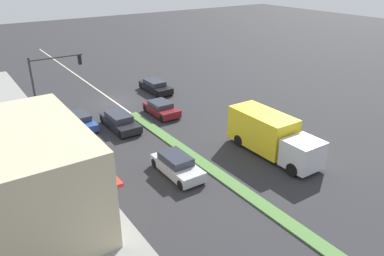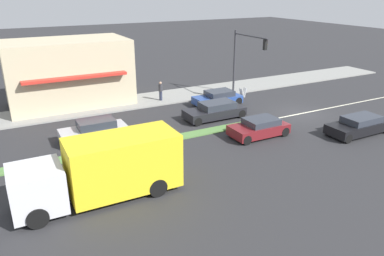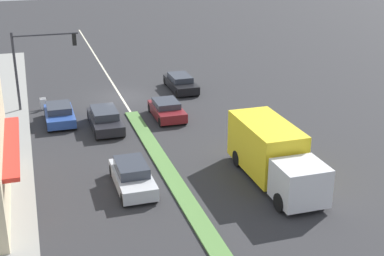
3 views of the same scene
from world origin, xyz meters
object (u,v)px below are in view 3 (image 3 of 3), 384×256
Objects in this scene: warning_aframe_sign at (43,104)px; delivery_truck at (273,154)px; sedan_dark at (105,119)px; suv_black at (181,83)px; sedan_maroon at (167,110)px; traffic_signal_main at (35,57)px; sedan_silver at (132,176)px; pedestrian at (10,134)px; coupe_blue at (59,114)px.

warning_aframe_sign is 0.11× the size of delivery_truck.
suv_black is (-7.20, -6.86, -0.01)m from sedan_dark.
sedan_dark is at bearing 43.61° from suv_black.
sedan_maroon is at bearing -170.83° from sedan_dark.
delivery_truck is (-10.92, 15.46, 1.04)m from warning_aframe_sign.
sedan_silver is (-3.92, 14.27, -3.25)m from traffic_signal_main.
pedestrian is 6.23m from sedan_dark.
coupe_blue is at bearing 26.12° from suv_black.
delivery_truck reaches higher than warning_aframe_sign.
coupe_blue reaches higher than warning_aframe_sign.
delivery_truck is 12.61m from sedan_dark.
sedan_dark is at bearing 125.91° from warning_aframe_sign.
suv_black is at bearing -114.36° from sedan_silver.
delivery_truck is 11.41m from sedan_maroon.
coupe_blue is 0.87× the size of suv_black.
pedestrian is 0.42× the size of sedan_maroon.
suv_black is (-10.92, -1.72, 0.17)m from warning_aframe_sign.
delivery_truck is (-13.14, 8.48, 0.49)m from pedestrian.
traffic_signal_main is 1.44× the size of sedan_maroon.
delivery_truck reaches higher than sedan_silver.
warning_aframe_sign is 0.18× the size of sedan_dark.
sedan_maroon is 0.85× the size of sedan_dark.
sedan_maroon is at bearing 151.53° from traffic_signal_main.
suv_black is at bearing -171.64° from traffic_signal_main.
warning_aframe_sign is at bearing -107.63° from pedestrian.
traffic_signal_main is 3.44× the size of pedestrian.
sedan_maroon is at bearing 170.17° from coupe_blue.
pedestrian is at bearing 17.25° from sedan_dark.
delivery_truck reaches higher than coupe_blue.
traffic_signal_main is at bearing 8.36° from suv_black.
sedan_dark is at bearing 9.17° from sedan_maroon.
sedan_dark reaches higher than coupe_blue.
sedan_silver is at bearing 105.38° from traffic_signal_main.
sedan_maroon is 0.86× the size of suv_black.
warning_aframe_sign is 6.35m from sedan_dark.
coupe_blue is 7.31m from sedan_maroon.
suv_black is (-7.20, -15.90, -0.05)m from sedan_silver.
sedan_dark is (-2.80, 1.96, 0.01)m from coupe_blue.
sedan_maroon is at bearing -114.28° from sedan_silver.
sedan_maroon is (-10.34, -2.55, -0.38)m from pedestrian.
delivery_truck is 1.93× the size of sedan_maroon.
traffic_signal_main is at bearing -105.92° from pedestrian.
sedan_maroon is (2.80, -11.03, -0.88)m from delivery_truck.
pedestrian is 7.35m from warning_aframe_sign.
sedan_dark is 1.01× the size of suv_black.
pedestrian is 4.95m from coupe_blue.
pedestrian is 10.66m from sedan_maroon.
coupe_blue is at bearing -50.84° from delivery_truck.
pedestrian is 0.41× the size of coupe_blue.
suv_black reaches higher than sedan_maroon.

